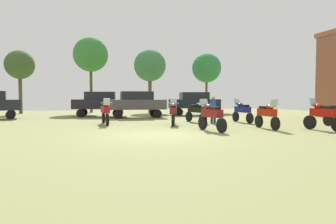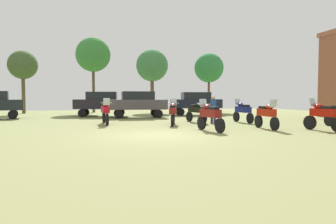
{
  "view_description": "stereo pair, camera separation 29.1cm",
  "coord_description": "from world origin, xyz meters",
  "px_view_note": "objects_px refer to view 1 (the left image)",
  "views": [
    {
      "loc": [
        -2.82,
        -11.74,
        1.56
      ],
      "look_at": [
        1.77,
        5.34,
        0.7
      ],
      "focal_mm": 31.89,
      "sensor_mm": 36.0,
      "label": 1
    },
    {
      "loc": [
        -2.53,
        -11.82,
        1.56
      ],
      "look_at": [
        1.77,
        5.34,
        0.7
      ],
      "focal_mm": 31.89,
      "sensor_mm": 36.0,
      "label": 2
    }
  ],
  "objects_px": {
    "motorcycle_2": "(267,114)",
    "tree_3": "(91,55)",
    "car_1": "(137,102)",
    "person_1": "(213,108)",
    "motorcycle_10": "(242,111)",
    "tree_4": "(150,66)",
    "motorcycle_13": "(105,111)",
    "tree_2": "(20,65)",
    "motorcycle_8": "(323,115)",
    "motorcycle_7": "(173,112)",
    "motorcycle_3": "(211,115)",
    "tree_6": "(207,68)",
    "car_2": "(194,102)",
    "motorcycle_5": "(196,111)",
    "car_3": "(101,102)"
  },
  "relations": [
    {
      "from": "motorcycle_3",
      "to": "tree_3",
      "type": "relative_size",
      "value": 0.28
    },
    {
      "from": "motorcycle_8",
      "to": "car_1",
      "type": "bearing_deg",
      "value": 111.51
    },
    {
      "from": "person_1",
      "to": "car_1",
      "type": "bearing_deg",
      "value": 140.91
    },
    {
      "from": "motorcycle_2",
      "to": "tree_6",
      "type": "relative_size",
      "value": 0.33
    },
    {
      "from": "motorcycle_2",
      "to": "car_1",
      "type": "relative_size",
      "value": 0.48
    },
    {
      "from": "tree_4",
      "to": "tree_6",
      "type": "xyz_separation_m",
      "value": [
        6.19,
        -0.7,
        -0.16
      ]
    },
    {
      "from": "motorcycle_7",
      "to": "tree_2",
      "type": "distance_m",
      "value": 18.97
    },
    {
      "from": "tree_2",
      "to": "motorcycle_7",
      "type": "bearing_deg",
      "value": -54.44
    },
    {
      "from": "motorcycle_2",
      "to": "car_2",
      "type": "height_order",
      "value": "car_2"
    },
    {
      "from": "motorcycle_13",
      "to": "tree_2",
      "type": "distance_m",
      "value": 15.83
    },
    {
      "from": "tree_3",
      "to": "tree_4",
      "type": "distance_m",
      "value": 6.2
    },
    {
      "from": "motorcycle_2",
      "to": "motorcycle_8",
      "type": "bearing_deg",
      "value": 146.88
    },
    {
      "from": "motorcycle_7",
      "to": "motorcycle_13",
      "type": "xyz_separation_m",
      "value": [
        -3.64,
        1.52,
        0.02
      ]
    },
    {
      "from": "motorcycle_2",
      "to": "motorcycle_7",
      "type": "height_order",
      "value": "motorcycle_7"
    },
    {
      "from": "motorcycle_8",
      "to": "tree_3",
      "type": "xyz_separation_m",
      "value": [
        -10.24,
        20.39,
        5.2
      ]
    },
    {
      "from": "car_3",
      "to": "tree_2",
      "type": "bearing_deg",
      "value": 56.18
    },
    {
      "from": "motorcycle_10",
      "to": "tree_6",
      "type": "relative_size",
      "value": 0.34
    },
    {
      "from": "motorcycle_3",
      "to": "tree_6",
      "type": "bearing_deg",
      "value": 57.39
    },
    {
      "from": "motorcycle_2",
      "to": "person_1",
      "type": "relative_size",
      "value": 1.28
    },
    {
      "from": "tree_2",
      "to": "tree_6",
      "type": "distance_m",
      "value": 18.82
    },
    {
      "from": "motorcycle_2",
      "to": "motorcycle_10",
      "type": "height_order",
      "value": "motorcycle_2"
    },
    {
      "from": "motorcycle_10",
      "to": "car_2",
      "type": "height_order",
      "value": "car_2"
    },
    {
      "from": "tree_4",
      "to": "tree_3",
      "type": "bearing_deg",
      "value": 174.88
    },
    {
      "from": "motorcycle_10",
      "to": "car_3",
      "type": "distance_m",
      "value": 11.54
    },
    {
      "from": "motorcycle_3",
      "to": "tree_2",
      "type": "xyz_separation_m",
      "value": [
        -11.68,
        18.39,
        3.87
      ]
    },
    {
      "from": "motorcycle_7",
      "to": "tree_4",
      "type": "bearing_deg",
      "value": 101.06
    },
    {
      "from": "motorcycle_2",
      "to": "tree_3",
      "type": "distance_m",
      "value": 21.33
    },
    {
      "from": "motorcycle_10",
      "to": "person_1",
      "type": "bearing_deg",
      "value": -172.77
    },
    {
      "from": "tree_2",
      "to": "tree_6",
      "type": "relative_size",
      "value": 0.94
    },
    {
      "from": "tree_3",
      "to": "tree_6",
      "type": "relative_size",
      "value": 1.21
    },
    {
      "from": "motorcycle_2",
      "to": "car_1",
      "type": "height_order",
      "value": "car_1"
    },
    {
      "from": "car_1",
      "to": "motorcycle_8",
      "type": "bearing_deg",
      "value": -146.69
    },
    {
      "from": "motorcycle_7",
      "to": "tree_3",
      "type": "height_order",
      "value": "tree_3"
    },
    {
      "from": "motorcycle_10",
      "to": "tree_4",
      "type": "relative_size",
      "value": 0.33
    },
    {
      "from": "motorcycle_2",
      "to": "motorcycle_3",
      "type": "bearing_deg",
      "value": 5.07
    },
    {
      "from": "car_3",
      "to": "person_1",
      "type": "distance_m",
      "value": 10.46
    },
    {
      "from": "car_1",
      "to": "person_1",
      "type": "distance_m",
      "value": 7.29
    },
    {
      "from": "motorcycle_5",
      "to": "car_1",
      "type": "xyz_separation_m",
      "value": [
        -2.89,
        5.16,
        0.45
      ]
    },
    {
      "from": "motorcycle_7",
      "to": "tree_3",
      "type": "distance_m",
      "value": 17.28
    },
    {
      "from": "motorcycle_7",
      "to": "motorcycle_2",
      "type": "bearing_deg",
      "value": -20.23
    },
    {
      "from": "motorcycle_13",
      "to": "tree_2",
      "type": "bearing_deg",
      "value": -66.53
    },
    {
      "from": "motorcycle_5",
      "to": "tree_3",
      "type": "distance_m",
      "value": 16.59
    },
    {
      "from": "motorcycle_2",
      "to": "motorcycle_13",
      "type": "distance_m",
      "value": 8.85
    },
    {
      "from": "tree_2",
      "to": "car_3",
      "type": "bearing_deg",
      "value": -41.83
    },
    {
      "from": "car_2",
      "to": "car_3",
      "type": "xyz_separation_m",
      "value": [
        -8.02,
        -0.01,
        0.0
      ]
    },
    {
      "from": "motorcycle_8",
      "to": "car_3",
      "type": "relative_size",
      "value": 0.47
    },
    {
      "from": "motorcycle_13",
      "to": "tree_3",
      "type": "xyz_separation_m",
      "value": [
        -0.63,
        14.4,
        5.19
      ]
    },
    {
      "from": "motorcycle_10",
      "to": "car_3",
      "type": "relative_size",
      "value": 0.49
    },
    {
      "from": "motorcycle_8",
      "to": "tree_3",
      "type": "distance_m",
      "value": 23.4
    },
    {
      "from": "tree_2",
      "to": "tree_3",
      "type": "relative_size",
      "value": 0.78
    }
  ]
}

